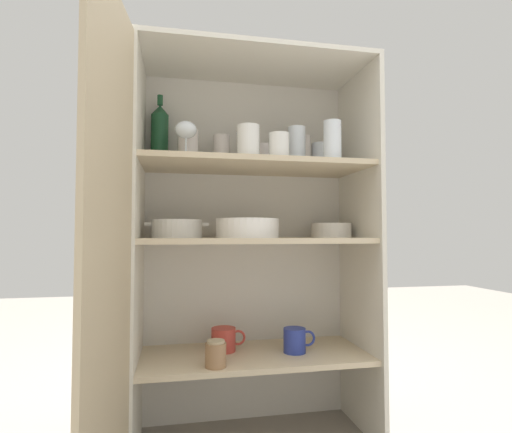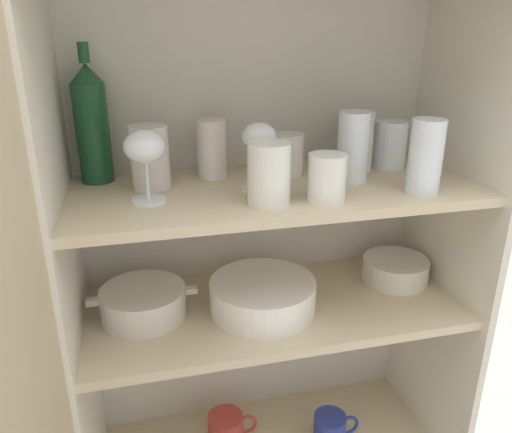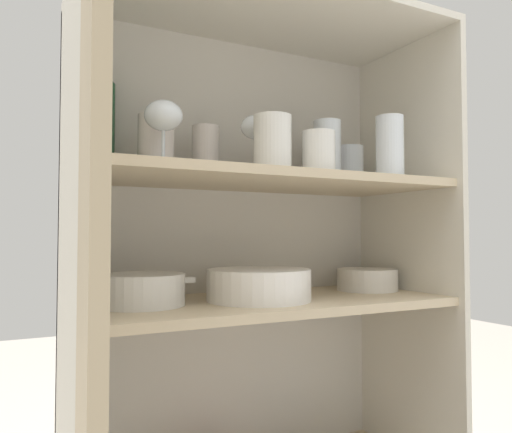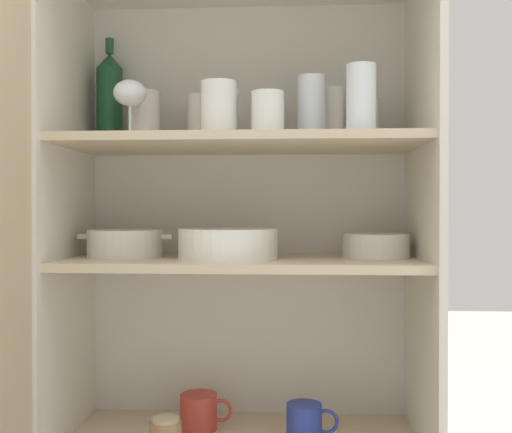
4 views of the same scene
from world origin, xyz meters
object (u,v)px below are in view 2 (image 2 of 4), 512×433
Objects in this scene: wine_bottle at (92,123)px; coffee_mug_primary at (227,429)px; mixing_bowl_large at (395,268)px; casserole_dish at (143,302)px; plate_stack_white at (263,296)px.

wine_bottle reaches higher than coffee_mug_primary.
wine_bottle is at bearing 172.75° from mixing_bowl_large.
wine_bottle is 1.77× the size of mixing_bowl_large.
coffee_mug_primary is (0.25, -0.08, -0.81)m from wine_bottle.
wine_bottle reaches higher than casserole_dish.
plate_stack_white is 1.47× the size of mixing_bowl_large.
wine_bottle is 1.20× the size of casserole_dish.
casserole_dish is (0.07, -0.11, -0.38)m from wine_bottle.
plate_stack_white reaches higher than mixing_bowl_large.
casserole_dish is at bearing 171.70° from plate_stack_white.
wine_bottle is 0.80m from mixing_bowl_large.
wine_bottle is at bearing 162.43° from coffee_mug_primary.
mixing_bowl_large is 0.62m from casserole_dish.
mixing_bowl_large is 0.68× the size of casserole_dish.
casserole_dish is 1.79× the size of coffee_mug_primary.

